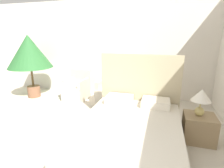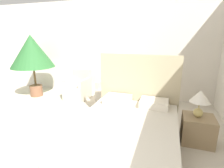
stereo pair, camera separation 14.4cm
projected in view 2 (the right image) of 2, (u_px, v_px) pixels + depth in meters
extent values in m
cube|color=silver|center=(112.00, 49.00, 5.36)|extent=(10.00, 0.06, 2.90)
cube|color=#4C4238|center=(125.00, 146.00, 2.76)|extent=(1.57, 2.04, 0.30)
cube|color=beige|center=(125.00, 131.00, 2.68)|extent=(1.53, 2.00, 0.25)
cube|color=tan|center=(138.00, 91.00, 3.56)|extent=(1.60, 0.06, 1.49)
cube|color=silver|center=(118.00, 99.00, 3.46)|extent=(0.51, 0.39, 0.14)
cube|color=silver|center=(154.00, 103.00, 3.25)|extent=(0.51, 0.39, 0.14)
cube|color=beige|center=(78.00, 92.00, 5.25)|extent=(0.65, 0.70, 0.43)
cube|color=beige|center=(82.00, 76.00, 5.41)|extent=(0.63, 0.09, 0.43)
cube|color=beige|center=(70.00, 81.00, 5.26)|extent=(0.13, 0.61, 0.20)
cube|color=beige|center=(85.00, 83.00, 5.08)|extent=(0.13, 0.61, 0.20)
cube|color=beige|center=(110.00, 96.00, 4.93)|extent=(0.71, 0.75, 0.43)
cube|color=beige|center=(115.00, 79.00, 5.08)|extent=(0.63, 0.15, 0.43)
cube|color=beige|center=(102.00, 84.00, 4.96)|extent=(0.18, 0.61, 0.20)
cube|color=beige|center=(119.00, 86.00, 4.74)|extent=(0.18, 0.61, 0.20)
cylinder|color=brown|center=(36.00, 90.00, 5.54)|extent=(0.37, 0.37, 0.34)
cylinder|color=brown|center=(35.00, 76.00, 5.42)|extent=(0.06, 0.06, 0.58)
cone|color=#2D6B33|center=(32.00, 51.00, 5.21)|extent=(1.28, 1.28, 0.96)
cube|color=#937A56|center=(197.00, 129.00, 3.08)|extent=(0.53, 0.48, 0.48)
sphere|color=tan|center=(198.00, 113.00, 3.00)|extent=(0.16, 0.16, 0.16)
cylinder|color=tan|center=(199.00, 105.00, 2.96)|extent=(0.02, 0.02, 0.12)
cone|color=silver|center=(200.00, 96.00, 2.92)|extent=(0.33, 0.33, 0.21)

